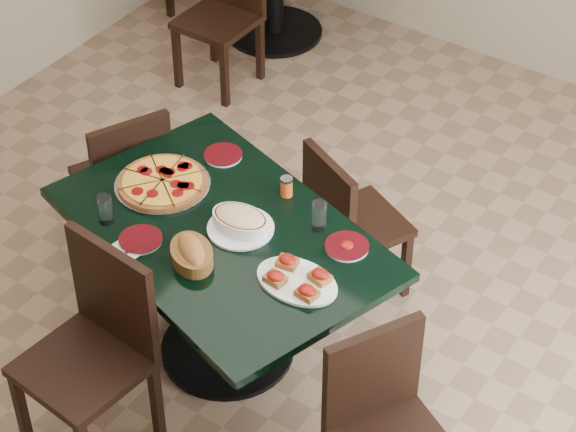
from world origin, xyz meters
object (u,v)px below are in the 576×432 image
Objects in this scene: main_table at (223,261)px; lasagna_casserole at (240,221)px; chair_left at (126,177)px; chair_near at (97,340)px; pepperoni_pizza at (162,182)px; bread_basket at (192,253)px; back_chair_near at (225,5)px; bruschetta_platter at (297,279)px; chair_right at (384,421)px; chair_far at (346,219)px.

main_table is 5.80× the size of lasagna_casserole.
chair_left is 0.96m from lasagna_casserole.
chair_left is (-0.66, 0.94, -0.07)m from chair_near.
chair_left is 3.03× the size of lasagna_casserole.
pepperoni_pizza is 0.52m from bread_basket.
bread_basket is at bearing -55.75° from back_chair_near.
bruschetta_platter is at bearing 5.42° from main_table.
chair_right is 1.03× the size of chair_left.
pepperoni_pizza is at bearing 89.45° from chair_left.
chair_near is 2.70× the size of bruschetta_platter.
chair_near is at bearing 60.46° from chair_left.
pepperoni_pizza is (-1.39, 0.40, 0.27)m from chair_right.
chair_right is at bearing 153.64° from chair_far.
chair_far is at bearing -36.75° from back_chair_near.
chair_left is at bearing 99.88° from chair_right.
chair_far is 1.35m from chair_near.
chair_far reaches higher than lasagna_casserole.
main_table is at bearing -53.04° from back_chair_near.
chair_left is 1.67m from back_chair_near.
back_chair_near is (-1.62, 1.22, 0.03)m from chair_far.
pepperoni_pizza is (0.42, -0.20, 0.29)m from chair_left.
back_chair_near is 2.05m from pepperoni_pizza.
chair_right reaches higher than bruschetta_platter.
bread_basket is (0.41, -0.31, 0.02)m from pepperoni_pizza.
chair_left is at bearing 177.09° from main_table.
chair_near is 2.29× the size of pepperoni_pizza.
chair_right is at bearing -20.53° from bruschetta_platter.
chair_near is 1.15m from chair_left.
chair_far is 0.98× the size of chair_left.
bruschetta_platter is at bearing 131.06° from chair_far.
bruschetta_platter is (0.84, -0.18, 0.01)m from pepperoni_pizza.
chair_right is 3.00× the size of bread_basket.
chair_far is 2.34× the size of bruschetta_platter.
chair_near reaches higher than bruschetta_platter.
chair_near reaches higher than chair_right.
chair_left is 1.02m from bread_basket.
pepperoni_pizza is at bearing 170.90° from lasagna_casserole.
lasagna_casserole is at bearing 51.44° from main_table.
lasagna_casserole is 0.79× the size of bruschetta_platter.
chair_near is (-0.15, -0.65, -0.02)m from main_table.
main_table is 4.58× the size of bruschetta_platter.
main_table is at bearing 94.75° from chair_far.
pepperoni_pizza is 0.46m from lasagna_casserole.
main_table is 0.86m from chair_left.
chair_near is 0.85m from bruschetta_platter.
main_table is 5.60× the size of bread_basket.
chair_left reaches higher than main_table.
main_table is at bearing 82.71° from chair_near.
back_chair_near is (-0.57, 1.57, 0.02)m from chair_left.
chair_far is at bearing 107.56° from bruschetta_platter.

